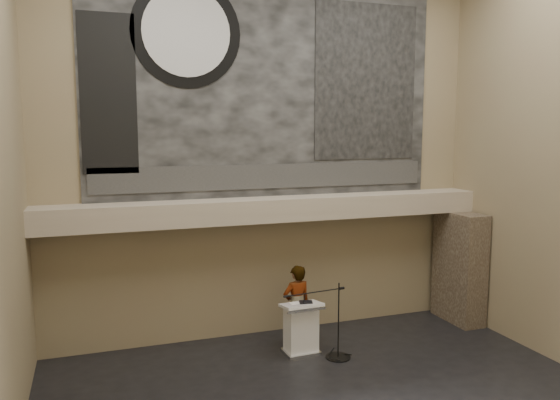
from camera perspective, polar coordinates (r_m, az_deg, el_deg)
name	(u,v)px	position (r m, az deg, el deg)	size (l,w,h in m)	color
wall_back	(268,149)	(12.32, -1.24, 5.30)	(10.00, 0.02, 8.50)	#8C7759
wall_front	(551,181)	(5.34, 26.49, 1.83)	(10.00, 0.02, 8.50)	#8C7759
soffit	(274,209)	(12.06, -0.63, -0.95)	(10.00, 0.80, 0.50)	tan
sprinkler_left	(203,226)	(11.65, -8.03, -2.71)	(0.04, 0.04, 0.06)	#B2893D
sprinkler_right	(352,217)	(12.79, 7.54, -1.80)	(0.04, 0.04, 0.06)	#B2893D
banner	(268,84)	(12.33, -1.21, 12.04)	(8.00, 0.05, 5.00)	black
banner_text_strip	(269,176)	(12.29, -1.13, 2.49)	(7.76, 0.02, 0.55)	#2E2E2E
banner_clock_rim	(187,32)	(11.98, -9.74, 16.90)	(2.30, 2.30, 0.02)	black
banner_clock_face	(187,32)	(11.96, -9.73, 16.92)	(1.84, 1.84, 0.02)	silver
banner_building_print	(366,82)	(13.24, 8.99, 12.07)	(2.60, 0.02, 3.60)	black
banner_brick_print	(108,94)	(11.67, -17.50, 10.50)	(1.10, 0.02, 3.20)	black
stone_pier	(459,267)	(14.17, 18.23, -6.66)	(0.60, 1.40, 2.70)	#423528
lectern	(301,328)	(11.75, 2.21, -13.27)	(0.84, 0.62, 1.14)	silver
binder	(306,302)	(11.57, 2.73, -10.64)	(0.27, 0.22, 0.04)	black
papers	(296,304)	(11.53, 1.66, -10.79)	(0.20, 0.28, 0.01)	white
speaker_person	(297,305)	(12.09, 1.74, -10.96)	(0.65, 0.43, 1.79)	silver
mic_stand	(336,347)	(11.71, 5.90, -15.02)	(1.50, 0.52, 1.59)	black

